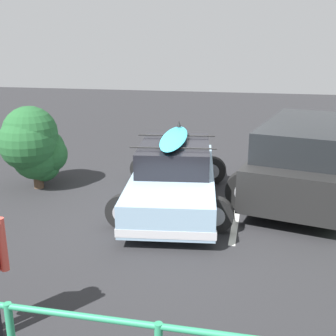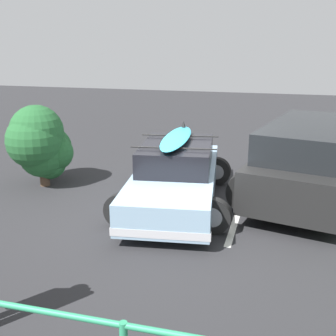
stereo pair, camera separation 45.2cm
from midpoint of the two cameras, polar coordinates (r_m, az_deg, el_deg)
ground_plane at (r=8.70m, az=0.87°, el=-5.63°), size 44.00×44.00×0.02m
parking_stripe at (r=8.84m, az=7.96°, el=-5.37°), size 0.12×3.50×0.00m
sedan_car at (r=8.86m, az=-0.61°, el=-0.95°), size 2.68×4.64×1.55m
suv_car at (r=9.53m, az=16.79°, el=1.29°), size 3.22×4.76×1.68m
bush_near_left at (r=10.26m, az=-18.88°, el=2.86°), size 1.40×1.80×1.93m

